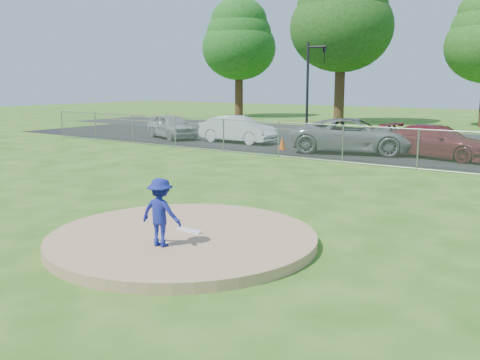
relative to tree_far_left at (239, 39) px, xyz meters
The scene contains 15 objects.
ground 32.60m from the tree_far_left, 46.27° to the right, with size 120.00×120.00×0.00m, color #295913.
pitchers_mound 40.27m from the tree_far_left, 56.31° to the right, with size 5.40×5.40×0.20m, color #A57E5A.
pitching_rubber 40.08m from the tree_far_left, 56.15° to the right, with size 0.60×0.15×0.04m, color white.
chain_link_fence 31.06m from the tree_far_left, 43.67° to the right, with size 40.00×0.06×1.50m, color gray.
parking_lot 28.39m from the tree_far_left, 36.87° to the right, with size 50.00×8.00×0.01m, color black.
street 24.79m from the tree_far_left, 22.25° to the right, with size 60.00×7.00×0.01m, color black.
tree_far_left is the anchor object (origin of this frame).
tree_left 11.24m from the tree_far_left, 10.30° to the right, with size 7.84×7.84×12.53m.
traffic_signal_left 17.60m from the tree_far_left, 39.73° to the right, with size 1.28×0.20×5.60m.
pitcher 40.94m from the tree_far_left, 56.72° to the right, with size 0.83×0.47×1.28m, color navy.
traffic_cone 25.48m from the tree_far_left, 49.82° to the right, with size 0.32×0.32×0.63m, color #FF580D.
parked_car_silver 20.68m from the tree_far_left, 66.02° to the right, with size 1.64×4.08×1.39m, color #A2A1A6.
parked_car_white 22.43m from the tree_far_left, 54.82° to the right, with size 1.50×4.29×1.41m, color white.
parked_car_gray 26.96m from the tree_far_left, 43.09° to the right, with size 2.60×5.64×1.57m, color slate.
parked_car_darkred 29.34m from the tree_far_left, 37.46° to the right, with size 1.95×4.79×1.39m, color maroon.
Camera 1 is at (6.94, -7.83, 3.21)m, focal length 40.00 mm.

